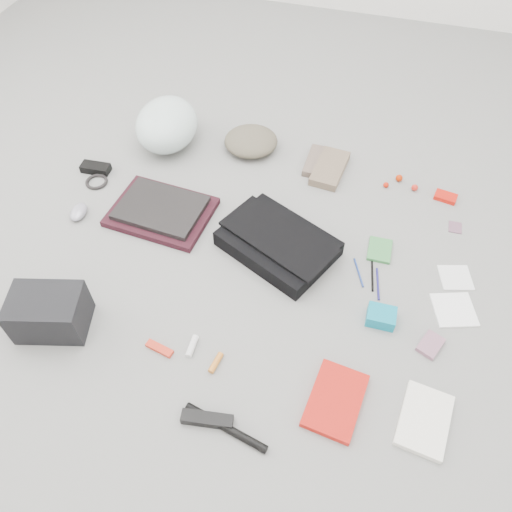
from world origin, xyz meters
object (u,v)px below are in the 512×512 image
(camera_bag, at_px, (49,312))
(book_red, at_px, (335,400))
(laptop, at_px, (161,208))
(bike_helmet, at_px, (167,125))
(messenger_bag, at_px, (278,244))
(accordion_wallet, at_px, (381,317))

(camera_bag, relative_size, book_red, 1.02)
(laptop, height_order, bike_helmet, bike_helmet)
(messenger_bag, height_order, bike_helmet, bike_helmet)
(messenger_bag, relative_size, bike_helmet, 1.19)
(messenger_bag, bearing_deg, laptop, -160.47)
(book_red, bearing_deg, messenger_bag, 127.72)
(book_red, bearing_deg, laptop, 151.27)
(camera_bag, bearing_deg, bike_helmet, 75.37)
(camera_bag, xyz_separation_m, accordion_wallet, (1.00, 0.32, -0.05))
(messenger_bag, relative_size, book_red, 1.76)
(laptop, bearing_deg, bike_helmet, 113.02)
(messenger_bag, height_order, laptop, messenger_bag)
(accordion_wallet, bearing_deg, messenger_bag, 152.57)
(laptop, height_order, book_red, laptop)
(laptop, bearing_deg, accordion_wallet, -11.09)
(bike_helmet, height_order, book_red, bike_helmet)
(bike_helmet, xyz_separation_m, accordion_wallet, (1.01, -0.65, -0.07))
(bike_helmet, bearing_deg, book_red, -53.02)
(bike_helmet, bearing_deg, accordion_wallet, -39.50)
(messenger_bag, distance_m, camera_bag, 0.79)
(messenger_bag, xyz_separation_m, book_red, (0.31, -0.51, -0.02))
(messenger_bag, xyz_separation_m, accordion_wallet, (0.40, -0.20, -0.01))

